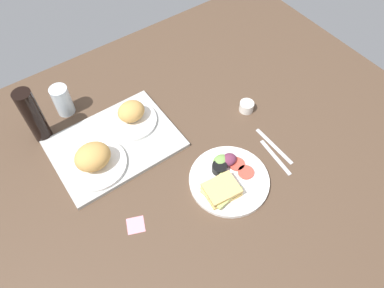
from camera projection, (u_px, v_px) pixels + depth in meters
ground_plane at (192, 161)px, 132.03cm from camera, size 190.00×150.00×3.00cm
serving_tray at (115, 144)px, 133.62cm from camera, size 45.14×33.19×1.60cm
bread_plate_near at (94, 160)px, 124.05cm from camera, size 21.88×21.88×9.95cm
bread_plate_far at (131, 116)px, 136.54cm from camera, size 19.68×19.68×8.53cm
plate_with_salad at (227, 179)px, 123.85cm from camera, size 27.74×27.74×5.40cm
drinking_glass at (62, 100)px, 138.83cm from camera, size 6.80×6.80×12.55cm
soda_bottle at (34, 116)px, 126.99cm from camera, size 6.40×6.40×23.60cm
espresso_cup at (247, 106)px, 142.70cm from camera, size 5.60×5.60×4.00cm
fork at (275, 157)px, 130.87cm from camera, size 3.03×17.06×0.50cm
knife at (274, 146)px, 133.77cm from camera, size 1.45×19.00×0.50cm
sticky_note at (136, 225)px, 115.89cm from camera, size 7.31×7.31×0.12cm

